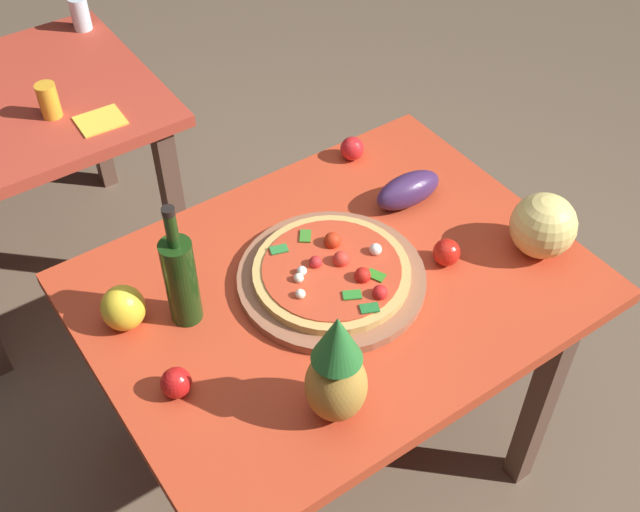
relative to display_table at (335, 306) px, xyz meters
The scene contains 16 objects.
ground_plane 0.65m from the display_table, ahead, with size 10.00×10.00×0.00m, color brown.
display_table is the anchor object (origin of this frame).
background_table 1.30m from the display_table, 108.26° to the left, with size 0.91×0.81×0.74m.
pizza_board 0.10m from the display_table, 133.52° to the left, with size 0.47×0.47×0.03m, color #965D41.
pizza 0.13m from the display_table, 129.16° to the left, with size 0.39×0.39×0.06m.
wine_bottle 0.43m from the display_table, 161.96° to the left, with size 0.08×0.08×0.34m.
pineapple_left 0.44m from the display_table, 125.67° to the right, with size 0.13×0.13×0.31m.
melon 0.56m from the display_table, 22.05° to the right, with size 0.17×0.17×0.17m, color #E8D173.
bell_pepper 0.53m from the display_table, 159.70° to the left, with size 0.10×0.10×0.11m, color yellow.
eggplant 0.38m from the display_table, 21.69° to the left, with size 0.20×0.09×0.09m, color #412551.
tomato_by_bottle 0.51m from the display_table, 49.16° to the left, with size 0.07×0.07×0.07m, color red.
tomato_at_corner 0.31m from the display_table, 20.36° to the right, with size 0.07×0.07×0.07m, color red.
tomato_near_board 0.49m from the display_table, behind, with size 0.07×0.07×0.07m, color red.
drinking_glass_juice 1.13m from the display_table, 106.26° to the left, with size 0.06×0.06×0.11m, color gold.
drinking_glass_water 1.53m from the display_table, 90.95° to the left, with size 0.07×0.07×0.12m, color silver.
napkin_folded 0.99m from the display_table, 102.02° to the left, with size 0.14×0.12×0.01m, color yellow.
Camera 1 is at (-0.78, -1.06, 2.18)m, focal length 44.16 mm.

